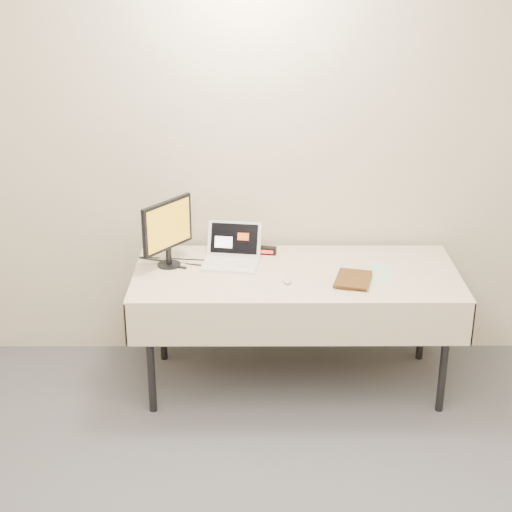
{
  "coord_description": "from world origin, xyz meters",
  "views": [
    {
      "loc": [
        -0.24,
        -2.06,
        2.55
      ],
      "look_at": [
        -0.23,
        1.99,
        0.86
      ],
      "focal_mm": 55.0,
      "sensor_mm": 36.0,
      "label": 1
    }
  ],
  "objects_px": {
    "table": "(296,282)",
    "book": "(337,259)",
    "laptop": "(232,254)",
    "monitor": "(167,228)"
  },
  "relations": [
    {
      "from": "table",
      "to": "book",
      "type": "relative_size",
      "value": 7.35
    },
    {
      "from": "table",
      "to": "book",
      "type": "xyz_separation_m",
      "value": [
        0.22,
        -0.11,
        0.19
      ]
    },
    {
      "from": "table",
      "to": "laptop",
      "type": "relative_size",
      "value": 5.17
    },
    {
      "from": "book",
      "to": "laptop",
      "type": "bearing_deg",
      "value": 170.94
    },
    {
      "from": "table",
      "to": "laptop",
      "type": "distance_m",
      "value": 0.42
    },
    {
      "from": "table",
      "to": "laptop",
      "type": "xyz_separation_m",
      "value": [
        -0.37,
        0.15,
        0.11
      ]
    },
    {
      "from": "table",
      "to": "monitor",
      "type": "xyz_separation_m",
      "value": [
        -0.74,
        0.09,
        0.29
      ]
    },
    {
      "from": "table",
      "to": "monitor",
      "type": "distance_m",
      "value": 0.8
    },
    {
      "from": "table",
      "to": "book",
      "type": "bearing_deg",
      "value": -27.0
    },
    {
      "from": "table",
      "to": "monitor",
      "type": "relative_size",
      "value": 4.69
    }
  ]
}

